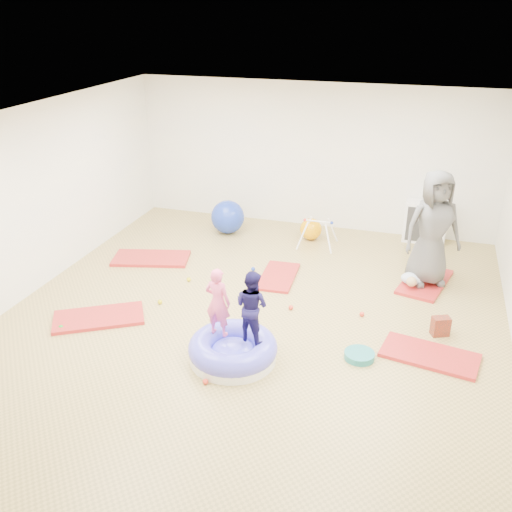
% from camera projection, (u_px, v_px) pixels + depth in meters
% --- Properties ---
extents(room, '(7.01, 8.01, 2.81)m').
position_uv_depth(room, '(249.00, 230.00, 7.49)').
color(room, tan).
rests_on(room, ground).
extents(gym_mat_front_left, '(1.40, 1.18, 0.05)m').
position_uv_depth(gym_mat_front_left, '(99.00, 318.00, 8.13)').
color(gym_mat_front_left, red).
rests_on(gym_mat_front_left, ground).
extents(gym_mat_mid_left, '(1.42, 0.96, 0.05)m').
position_uv_depth(gym_mat_mid_left, '(151.00, 258.00, 9.98)').
color(gym_mat_mid_left, red).
rests_on(gym_mat_mid_left, ground).
extents(gym_mat_center_back, '(0.59, 1.10, 0.04)m').
position_uv_depth(gym_mat_center_back, '(278.00, 276.00, 9.34)').
color(gym_mat_center_back, red).
rests_on(gym_mat_center_back, ground).
extents(gym_mat_right, '(1.28, 0.80, 0.05)m').
position_uv_depth(gym_mat_right, '(430.00, 355.00, 7.27)').
color(gym_mat_right, red).
rests_on(gym_mat_right, ground).
extents(gym_mat_rear_right, '(0.89, 1.34, 0.05)m').
position_uv_depth(gym_mat_rear_right, '(425.00, 282.00, 9.16)').
color(gym_mat_rear_right, red).
rests_on(gym_mat_rear_right, ground).
extents(inflatable_cushion, '(1.13, 1.13, 0.36)m').
position_uv_depth(inflatable_cushion, '(233.00, 350.00, 7.18)').
color(inflatable_cushion, white).
rests_on(inflatable_cushion, ground).
extents(child_pink, '(0.36, 0.26, 0.92)m').
position_uv_depth(child_pink, '(218.00, 299.00, 7.06)').
color(child_pink, '#FB578A').
rests_on(child_pink, inflatable_cushion).
extents(child_navy, '(0.55, 0.49, 0.94)m').
position_uv_depth(child_navy, '(252.00, 303.00, 6.95)').
color(child_navy, '#161146').
rests_on(child_navy, inflatable_cushion).
extents(adult_caregiver, '(1.05, 0.90, 1.82)m').
position_uv_depth(adult_caregiver, '(433.00, 228.00, 8.74)').
color(adult_caregiver, '#4E4E4E').
rests_on(adult_caregiver, gym_mat_rear_right).
extents(infant, '(0.35, 0.35, 0.20)m').
position_uv_depth(infant, '(412.00, 279.00, 8.95)').
color(infant, silver).
rests_on(infant, gym_mat_rear_right).
extents(ball_pit_balls, '(3.99, 3.17, 0.07)m').
position_uv_depth(ball_pit_balls, '(220.00, 311.00, 8.28)').
color(ball_pit_balls, '#D4C20A').
rests_on(ball_pit_balls, ground).
extents(exercise_ball_blue, '(0.65, 0.65, 0.65)m').
position_uv_depth(exercise_ball_blue, '(228.00, 217.00, 11.01)').
color(exercise_ball_blue, '#1933AB').
rests_on(exercise_ball_blue, ground).
extents(exercise_ball_orange, '(0.41, 0.41, 0.41)m').
position_uv_depth(exercise_ball_orange, '(311.00, 229.00, 10.75)').
color(exercise_ball_orange, '#F9A400').
rests_on(exercise_ball_orange, ground).
extents(infant_play_gym, '(0.67, 0.63, 0.51)m').
position_uv_depth(infant_play_gym, '(318.00, 229.00, 10.38)').
color(infant_play_gym, white).
rests_on(infant_play_gym, ground).
extents(cube_shelf, '(0.77, 0.38, 0.77)m').
position_uv_depth(cube_shelf, '(425.00, 222.00, 10.60)').
color(cube_shelf, white).
rests_on(cube_shelf, ground).
extents(balance_disc, '(0.39, 0.39, 0.09)m').
position_uv_depth(balance_disc, '(359.00, 355.00, 7.24)').
color(balance_disc, teal).
rests_on(balance_disc, ground).
extents(backpack, '(0.27, 0.23, 0.27)m').
position_uv_depth(backpack, '(440.00, 326.00, 7.71)').
color(backpack, '#A72B0D').
rests_on(backpack, ground).
extents(yellow_toy, '(0.19, 0.19, 0.03)m').
position_uv_depth(yellow_toy, '(199.00, 346.00, 7.49)').
color(yellow_toy, '#D4C20A').
rests_on(yellow_toy, ground).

